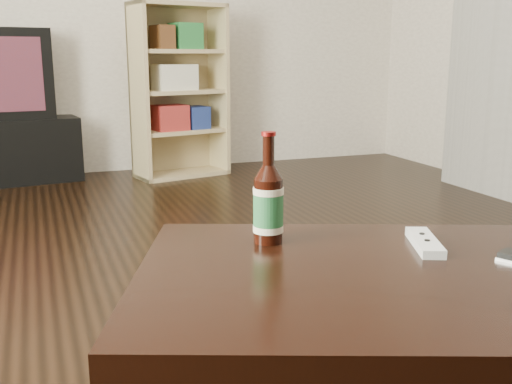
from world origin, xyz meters
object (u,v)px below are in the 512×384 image
object	(u,v)px
coffee_table	(429,299)
remote	(425,242)
bookshelf	(177,88)
beer_bottle	(268,204)

from	to	relation	value
coffee_table	remote	world-z (taller)	remote
bookshelf	remote	world-z (taller)	bookshelf
bookshelf	beer_bottle	bearing A→B (deg)	-112.51
bookshelf	coffee_table	size ratio (longest dim) A/B	0.91
coffee_table	beer_bottle	world-z (taller)	beer_bottle
beer_bottle	remote	xyz separation A→B (m)	(0.32, -0.16, -0.08)
remote	bookshelf	bearing A→B (deg)	109.43
beer_bottle	bookshelf	bearing A→B (deg)	80.72
bookshelf	remote	bearing A→B (deg)	-106.42
beer_bottle	coffee_table	bearing A→B (deg)	-52.04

